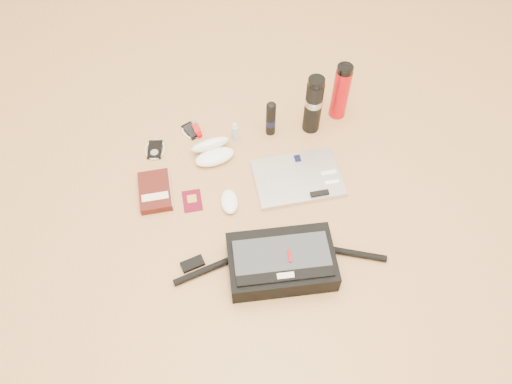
{
  "coord_description": "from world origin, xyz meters",
  "views": [
    {
      "loc": [
        -0.24,
        -1.05,
        1.72
      ],
      "look_at": [
        -0.0,
        0.05,
        0.06
      ],
      "focal_mm": 35.0,
      "sensor_mm": 36.0,
      "label": 1
    }
  ],
  "objects_px": {
    "thermos_black": "(313,105)",
    "thermos_red": "(341,92)",
    "book": "(155,191)",
    "messenger_bag": "(281,262)",
    "laptop": "(298,178)"
  },
  "relations": [
    {
      "from": "thermos_black",
      "to": "thermos_red",
      "type": "relative_size",
      "value": 1.03
    },
    {
      "from": "thermos_red",
      "to": "book",
      "type": "bearing_deg",
      "value": -162.68
    },
    {
      "from": "messenger_bag",
      "to": "thermos_red",
      "type": "xyz_separation_m",
      "value": [
        0.44,
        0.71,
        0.09
      ]
    },
    {
      "from": "laptop",
      "to": "book",
      "type": "bearing_deg",
      "value": 175.39
    },
    {
      "from": "messenger_bag",
      "to": "book",
      "type": "relative_size",
      "value": 4.09
    },
    {
      "from": "laptop",
      "to": "book",
      "type": "height_order",
      "value": "book"
    },
    {
      "from": "thermos_red",
      "to": "thermos_black",
      "type": "bearing_deg",
      "value": -158.55
    },
    {
      "from": "messenger_bag",
      "to": "laptop",
      "type": "distance_m",
      "value": 0.42
    },
    {
      "from": "laptop",
      "to": "thermos_black",
      "type": "bearing_deg",
      "value": 65.18
    },
    {
      "from": "messenger_bag",
      "to": "laptop",
      "type": "bearing_deg",
      "value": 71.07
    },
    {
      "from": "thermos_black",
      "to": "thermos_red",
      "type": "height_order",
      "value": "thermos_black"
    },
    {
      "from": "book",
      "to": "thermos_black",
      "type": "height_order",
      "value": "thermos_black"
    },
    {
      "from": "messenger_bag",
      "to": "book",
      "type": "height_order",
      "value": "messenger_bag"
    },
    {
      "from": "thermos_red",
      "to": "laptop",
      "type": "bearing_deg",
      "value": -129.81
    },
    {
      "from": "laptop",
      "to": "thermos_black",
      "type": "height_order",
      "value": "thermos_black"
    }
  ]
}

